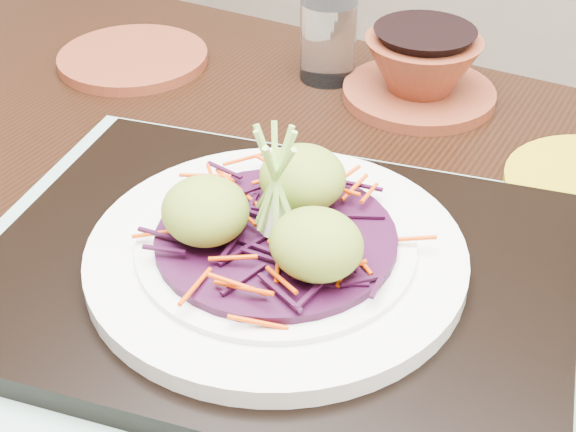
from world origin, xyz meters
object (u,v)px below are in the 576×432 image
at_px(white_plate, 276,253).
at_px(terracotta_side_plate, 133,58).
at_px(water_glass, 328,41).
at_px(dining_table, 269,330).
at_px(serving_tray, 276,273).
at_px(terracotta_bowl_set, 421,73).

relative_size(white_plate, terracotta_side_plate, 1.63).
height_order(terracotta_side_plate, water_glass, water_glass).
bearing_deg(dining_table, serving_tray, -52.55).
xyz_separation_m(dining_table, water_glass, (-0.08, 0.30, 0.15)).
xyz_separation_m(serving_tray, terracotta_side_plate, (-0.34, 0.28, -0.01)).
bearing_deg(serving_tray, terracotta_side_plate, 131.27).
distance_m(serving_tray, terracotta_bowl_set, 0.35).
height_order(dining_table, terracotta_side_plate, terracotta_side_plate).
relative_size(white_plate, water_glass, 3.19).
xyz_separation_m(dining_table, terracotta_bowl_set, (0.03, 0.30, 0.13)).
bearing_deg(serving_tray, dining_table, 116.06).
distance_m(dining_table, serving_tray, 0.13).
bearing_deg(serving_tray, water_glass, 99.51).
distance_m(white_plate, terracotta_bowl_set, 0.35).
distance_m(serving_tray, terracotta_side_plate, 0.44).
bearing_deg(dining_table, white_plate, -52.55).
relative_size(dining_table, terracotta_bowl_set, 7.54).
distance_m(dining_table, water_glass, 0.35).
bearing_deg(terracotta_bowl_set, dining_table, -95.53).
bearing_deg(terracotta_bowl_set, serving_tray, -89.39).
bearing_deg(terracotta_bowl_set, white_plate, -89.39).
bearing_deg(white_plate, terracotta_side_plate, 139.87).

